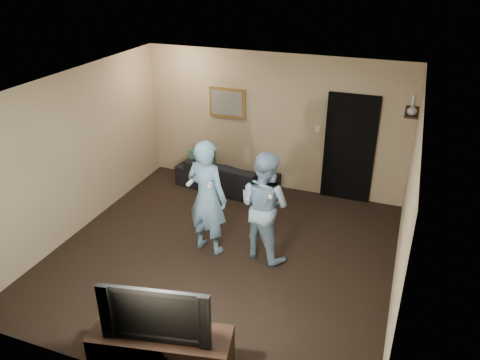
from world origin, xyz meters
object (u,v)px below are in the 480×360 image
at_px(sofa, 227,175).
at_px(wii_player_left, 207,197).
at_px(tv_console, 162,352).
at_px(wii_player_right, 264,206).
at_px(television, 158,309).

relative_size(sofa, wii_player_left, 1.08).
xyz_separation_m(tv_console, wii_player_right, (0.35, 2.49, 0.59)).
bearing_deg(wii_player_left, sofa, 104.05).
bearing_deg(television, wii_player_right, 70.44).
bearing_deg(sofa, television, 111.69).
relative_size(tv_console, television, 1.30).
bearing_deg(sofa, wii_player_left, 112.90).
height_order(tv_console, television, television).
distance_m(sofa, tv_console, 4.47).
height_order(television, wii_player_left, wii_player_left).
relative_size(tv_console, wii_player_left, 0.84).
height_order(sofa, wii_player_right, wii_player_right).
bearing_deg(television, tv_console, -11.46).
bearing_deg(sofa, tv_console, 111.69).
distance_m(television, wii_player_left, 2.37).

